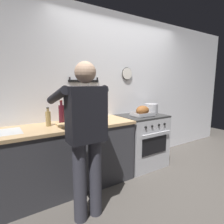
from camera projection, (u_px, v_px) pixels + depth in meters
The scene contains 11 objects.
ground_plane at pixel (179, 197), 2.38m from camera, with size 8.00×8.00×0.00m, color #4C4742.
wall_back at pixel (120, 91), 3.30m from camera, with size 6.00×0.13×2.60m.
counter_block at pixel (61, 158), 2.48m from camera, with size 2.03×0.65×0.90m.
stove at pixel (142, 140), 3.25m from camera, with size 0.76×0.67×0.90m.
person_cook at pixel (86, 132), 1.91m from camera, with size 0.51×0.63×1.66m.
roasting_pan at pixel (143, 111), 3.08m from camera, with size 0.35×0.26×0.18m.
stock_pot at pixel (151, 108), 3.39m from camera, with size 0.24×0.24×0.17m.
cutting_board at pixel (72, 124), 2.45m from camera, with size 0.36×0.24×0.02m, color tan.
bottle_wine_red at pixel (62, 113), 2.58m from camera, with size 0.08×0.08×0.31m.
bottle_hot_sauce at pixel (105, 112), 3.03m from camera, with size 0.05×0.05×0.19m.
bottle_vinegar at pixel (48, 118), 2.37m from camera, with size 0.06×0.06×0.24m.
Camera 1 is at (-1.91, -1.36, 1.46)m, focal length 29.69 mm.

